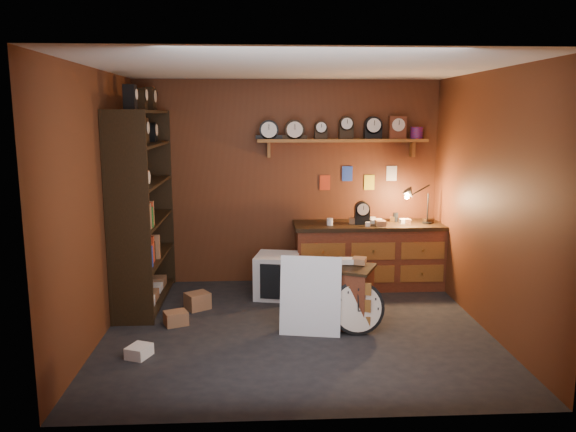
{
  "coord_description": "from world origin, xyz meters",
  "views": [
    {
      "loc": [
        -0.39,
        -5.64,
        2.24
      ],
      "look_at": [
        -0.07,
        0.35,
        1.16
      ],
      "focal_mm": 35.0,
      "sensor_mm": 36.0,
      "label": 1
    }
  ],
  "objects_px": {
    "workbench": "(369,251)",
    "low_cabinet": "(345,293)",
    "shelving_unit": "(140,200)",
    "big_round_clock": "(357,308)"
  },
  "relations": [
    {
      "from": "low_cabinet",
      "to": "shelving_unit",
      "type": "bearing_deg",
      "value": -176.35
    },
    {
      "from": "workbench",
      "to": "shelving_unit",
      "type": "bearing_deg",
      "value": -170.13
    },
    {
      "from": "workbench",
      "to": "big_round_clock",
      "type": "bearing_deg",
      "value": -104.91
    },
    {
      "from": "shelving_unit",
      "to": "workbench",
      "type": "xyz_separation_m",
      "value": [
        2.84,
        0.49,
        -0.78
      ]
    },
    {
      "from": "shelving_unit",
      "to": "big_round_clock",
      "type": "distance_m",
      "value": 2.83
    },
    {
      "from": "shelving_unit",
      "to": "low_cabinet",
      "type": "distance_m",
      "value": 2.64
    },
    {
      "from": "shelving_unit",
      "to": "low_cabinet",
      "type": "xyz_separation_m",
      "value": [
        2.33,
        -0.87,
        -0.89
      ]
    },
    {
      "from": "workbench",
      "to": "low_cabinet",
      "type": "height_order",
      "value": "workbench"
    },
    {
      "from": "workbench",
      "to": "big_round_clock",
      "type": "height_order",
      "value": "workbench"
    },
    {
      "from": "workbench",
      "to": "low_cabinet",
      "type": "bearing_deg",
      "value": -110.81
    }
  ]
}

